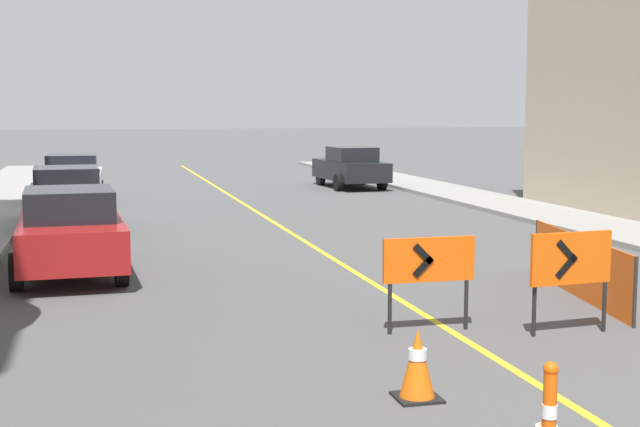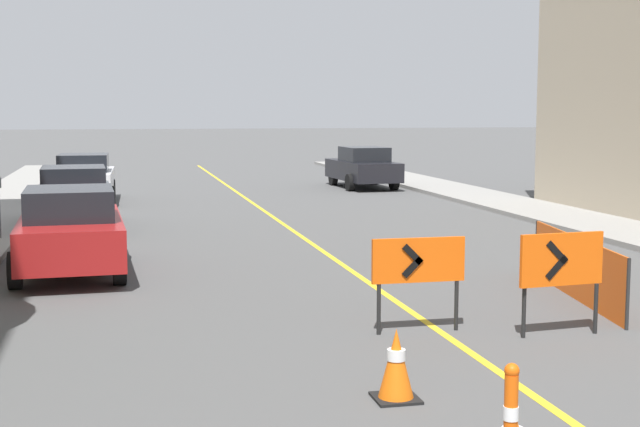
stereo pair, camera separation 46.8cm
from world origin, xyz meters
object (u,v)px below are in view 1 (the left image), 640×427
at_px(arrow_barricade_primary, 429,263).
at_px(parked_car_curb_near, 70,231).
at_px(arrow_barricade_secondary, 571,262).
at_px(parked_car_curb_mid, 67,198).
at_px(parked_car_curb_far, 73,179).
at_px(parked_car_opposite_side, 351,167).
at_px(traffic_cone_fifth, 417,364).

relative_size(arrow_barricade_primary, parked_car_curb_near, 0.30).
height_order(arrow_barricade_secondary, parked_car_curb_mid, parked_car_curb_mid).
xyz_separation_m(arrow_barricade_secondary, parked_car_curb_near, (-6.56, 6.14, -0.18)).
distance_m(parked_car_curb_far, parked_car_opposite_side, 10.88).
xyz_separation_m(arrow_barricade_secondary, parked_car_curb_mid, (-6.79, 12.56, -0.18)).
distance_m(arrow_barricade_secondary, parked_car_opposite_side, 22.87).
relative_size(traffic_cone_fifth, parked_car_curb_mid, 0.17).
relative_size(traffic_cone_fifth, parked_car_opposite_side, 0.17).
height_order(parked_car_curb_near, parked_car_opposite_side, same).
height_order(traffic_cone_fifth, parked_car_curb_far, parked_car_curb_far).
height_order(arrow_barricade_secondary, parked_car_curb_far, parked_car_curb_far).
distance_m(parked_car_curb_near, parked_car_opposite_side, 19.31).
xyz_separation_m(traffic_cone_fifth, parked_car_curb_near, (-3.64, 8.18, 0.43)).
bearing_deg(parked_car_curb_mid, parked_car_opposite_side, 41.75).
height_order(parked_car_curb_mid, parked_car_opposite_side, same).
distance_m(arrow_barricade_primary, parked_car_curb_mid, 12.98).
bearing_deg(parked_car_curb_near, parked_car_curb_far, 88.69).
xyz_separation_m(parked_car_curb_far, parked_car_opposite_side, (10.33, 3.43, 0.00)).
xyz_separation_m(arrow_barricade_primary, parked_car_curb_near, (-4.78, 5.55, -0.14)).
distance_m(traffic_cone_fifth, parked_car_curb_near, 8.97).
bearing_deg(parked_car_curb_far, parked_car_curb_mid, -88.70).
bearing_deg(parked_car_curb_mid, arrow_barricade_primary, -69.73).
distance_m(parked_car_curb_near, parked_car_curb_far, 13.04).
bearing_deg(parked_car_curb_far, parked_car_curb_near, -87.68).
distance_m(arrow_barricade_secondary, parked_car_curb_near, 8.99).
bearing_deg(parked_car_curb_mid, parked_car_curb_near, -90.38).
bearing_deg(traffic_cone_fifth, parked_car_curb_mid, 104.82).
height_order(arrow_barricade_primary, parked_car_curb_mid, parked_car_curb_mid).
relative_size(parked_car_curb_mid, parked_car_opposite_side, 1.00).
bearing_deg(arrow_barricade_secondary, arrow_barricade_primary, 156.34).
distance_m(arrow_barricade_primary, parked_car_curb_near, 7.32).
bearing_deg(parked_car_curb_near, parked_car_curb_mid, 89.74).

